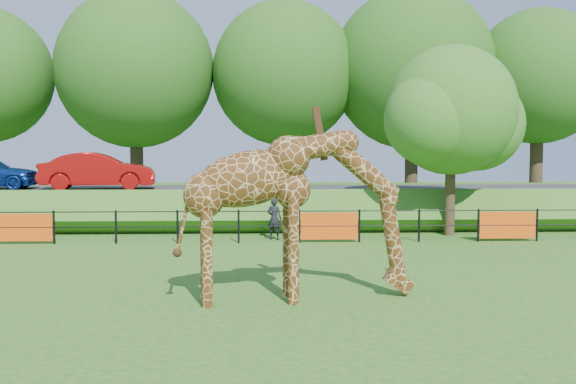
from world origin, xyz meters
The scene contains 9 objects.
ground centered at (0.00, 0.00, 0.00)m, with size 90.00×90.00×0.00m, color #285F17.
giraffe centered at (1.51, 0.02, 1.77)m, with size 4.95×0.91×3.54m, color #532E11, non-canonical shape.
perimeter_fence centered at (0.00, 8.00, 0.55)m, with size 28.07×0.10×1.10m, color black, non-canonical shape.
embankment centered at (0.00, 15.50, 0.65)m, with size 40.00×9.00×1.30m, color #285F17.
road centered at (0.00, 14.00, 1.36)m, with size 40.00×5.00×0.12m, color #313134.
car_red centered at (-5.98, 13.65, 2.18)m, with size 1.60×4.60×1.52m, color #B70E0D.
visitor centered at (1.19, 8.77, 0.72)m, with size 0.52×0.34×1.44m, color black.
tree_east centered at (7.60, 9.63, 4.28)m, with size 5.40×4.71×6.76m.
bg_tree_line centered at (1.89, 22.00, 7.19)m, with size 37.30×8.80×11.82m.
Camera 1 is at (0.78, -13.01, 3.15)m, focal length 40.00 mm.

